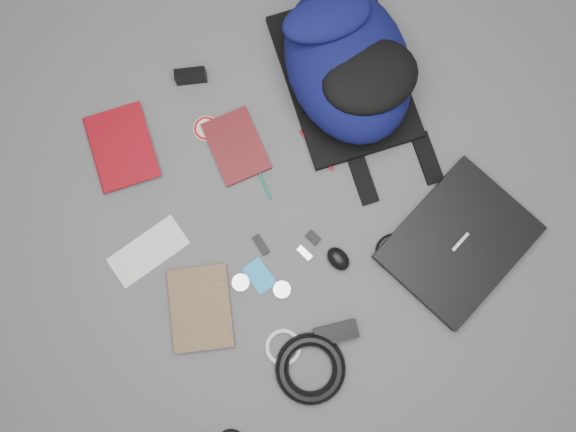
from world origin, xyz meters
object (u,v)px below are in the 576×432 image
laptop (458,242)px  compact_camera (191,76)px  textbook_red (93,156)px  comic_book (170,312)px  power_brick (336,333)px  dvd_case (236,146)px  mouse (338,259)px  backpack (348,64)px

laptop → compact_camera: 0.94m
textbook_red → comic_book: bearing=-79.9°
textbook_red → power_brick: size_ratio=1.95×
textbook_red → power_brick: (0.40, -0.79, 0.00)m
dvd_case → compact_camera: compact_camera is taller
compact_camera → power_brick: (0.03, -0.88, -0.01)m
dvd_case → compact_camera: bearing=99.6°
compact_camera → mouse: bearing=-58.0°
comic_book → textbook_red: bearing=111.1°
power_brick → backpack: bearing=73.7°
compact_camera → power_brick: size_ratio=0.75×
textbook_red → comic_book: 0.52m
compact_camera → comic_book: bearing=-100.2°
power_brick → comic_book: bearing=159.2°
comic_book → power_brick: power_brick is taller
laptop → textbook_red: laptop is taller
backpack → mouse: backpack is taller
comic_book → compact_camera: compact_camera is taller
compact_camera → mouse: size_ratio=1.22×
dvd_case → power_brick: size_ratio=1.68×
laptop → power_brick: laptop is taller
compact_camera → mouse: compact_camera is taller
textbook_red → mouse: (0.50, -0.61, 0.01)m
power_brick → mouse: bearing=73.9°
backpack → mouse: 0.56m
laptop → power_brick: (-0.44, -0.06, -0.00)m
textbook_red → mouse: bearing=-40.7°
backpack → comic_book: 0.88m
laptop → comic_book: bearing=146.4°
laptop → textbook_red: bearing=119.5°
laptop → textbook_red: (-0.83, 0.73, -0.01)m
backpack → textbook_red: size_ratio=2.26×
laptop → dvd_case: (-0.44, 0.56, -0.01)m
compact_camera → laptop: bearing=-39.1°
backpack → textbook_red: (-0.78, 0.13, -0.10)m
textbook_red → dvd_case: (0.39, -0.17, -0.00)m
textbook_red → mouse: mouse is taller
backpack → compact_camera: bearing=162.6°
backpack → comic_book: backpack is taller
laptop → compact_camera: bearing=100.4°
laptop → compact_camera: (-0.47, 0.81, 0.01)m
textbook_red → dvd_case: 0.43m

